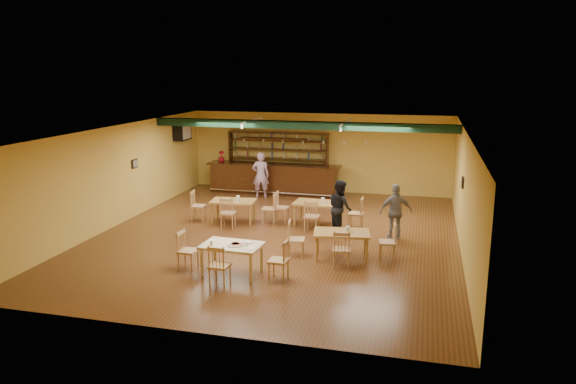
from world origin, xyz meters
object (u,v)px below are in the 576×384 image
(bar_counter, at_px, (274,179))
(dining_table_b, at_px, (318,214))
(patron_bar, at_px, (261,175))
(patron_right_a, at_px, (340,208))
(near_table, at_px, (232,259))
(dining_table_a, at_px, (233,211))
(dining_table_d, at_px, (341,245))

(bar_counter, relative_size, dining_table_b, 3.57)
(dining_table_b, distance_m, patron_bar, 4.07)
(patron_right_a, bearing_deg, near_table, 118.70)
(bar_counter, relative_size, patron_right_a, 3.18)
(dining_table_a, relative_size, patron_bar, 0.80)
(bar_counter, distance_m, patron_right_a, 5.66)
(dining_table_b, bearing_deg, dining_table_d, -64.00)
(patron_bar, bearing_deg, near_table, 87.79)
(bar_counter, relative_size, near_table, 3.76)
(bar_counter, height_order, dining_table_a, bar_counter)
(dining_table_b, xyz_separation_m, patron_bar, (-2.72, 2.99, 0.49))
(patron_right_a, bearing_deg, patron_bar, 9.18)
(patron_right_a, bearing_deg, dining_table_b, 11.26)
(dining_table_a, distance_m, patron_right_a, 3.48)
(dining_table_d, height_order, near_table, near_table)
(patron_right_a, bearing_deg, bar_counter, 1.57)
(dining_table_a, bearing_deg, near_table, -76.49)
(patron_bar, distance_m, patron_right_a, 5.18)
(dining_table_d, bearing_deg, bar_counter, 110.09)
(bar_counter, xyz_separation_m, dining_table_b, (2.47, -3.82, -0.21))
(dining_table_b, relative_size, patron_right_a, 0.89)
(near_table, xyz_separation_m, patron_right_a, (1.92, 3.68, 0.44))
(dining_table_d, height_order, patron_bar, patron_bar)
(near_table, distance_m, patron_right_a, 4.17)
(dining_table_a, bearing_deg, bar_counter, 82.01)
(dining_table_b, distance_m, dining_table_d, 3.00)
(near_table, distance_m, patron_bar, 7.65)
(dining_table_d, xyz_separation_m, near_table, (-2.27, -1.71, 0.02))
(bar_counter, xyz_separation_m, dining_table_a, (-0.14, -4.09, -0.23))
(patron_bar, bearing_deg, dining_table_d, 109.62)
(dining_table_a, relative_size, patron_right_a, 0.85)
(dining_table_a, distance_m, dining_table_b, 2.62)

